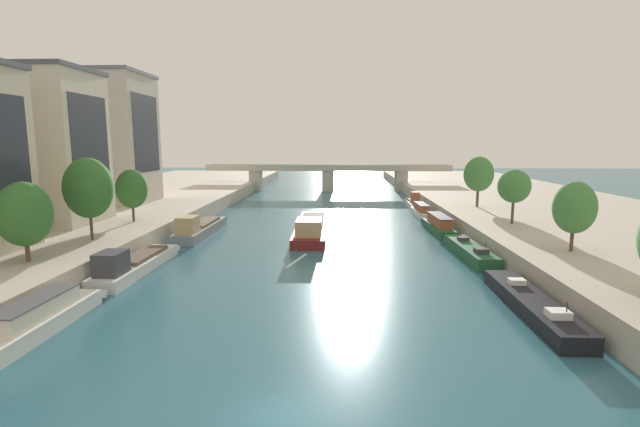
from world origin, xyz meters
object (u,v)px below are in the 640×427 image
object	(u,v)px
tree_left_midway	(132,189)
moored_boat_right_lone	(469,251)
bridge_far	(328,174)
moored_boat_left_far	(200,228)
tree_left_third	(88,188)
moored_boat_right_midway	(438,225)
tree_right_distant	(514,186)
moored_boat_left_upstream	(42,316)
tree_right_by_lamp	(575,208)
tree_left_nearest	(24,214)
tree_right_midway	(479,174)
moored_boat_right_near	(421,211)
barge_midriver	(311,227)
moored_boat_right_far	(413,202)
moored_boat_right_downstream	(531,303)
moored_boat_left_downstream	(134,264)

from	to	relation	value
tree_left_midway	moored_boat_right_lone	bearing A→B (deg)	-10.61
bridge_far	moored_boat_left_far	bearing A→B (deg)	-105.46
tree_left_third	moored_boat_right_midway	bearing A→B (deg)	23.96
moored_boat_right_midway	tree_right_distant	world-z (taller)	tree_right_distant
tree_left_midway	bridge_far	bearing A→B (deg)	68.89
moored_boat_left_far	tree_left_midway	distance (m)	9.57
moored_boat_left_upstream	tree_right_by_lamp	xyz separation A→B (m)	(39.97, 13.82, 5.31)
tree_left_nearest	tree_right_midway	distance (m)	58.03
moored_boat_right_midway	tree_right_distant	xyz separation A→B (m)	(7.46, -5.96, 5.81)
moored_boat_right_near	bridge_far	xyz separation A→B (m)	(-16.01, 39.72, 3.26)
moored_boat_right_lone	barge_midriver	bearing A→B (deg)	145.13
tree_left_third	tree_right_by_lamp	world-z (taller)	tree_left_third
moored_boat_right_lone	moored_boat_left_far	bearing A→B (deg)	162.06
barge_midriver	moored_boat_left_far	size ratio (longest dim) A/B	1.47
tree_right_distant	tree_right_midway	world-z (taller)	tree_right_midway
moored_boat_left_upstream	moored_boat_right_lone	world-z (taller)	moored_boat_right_lone
tree_left_third	tree_right_midway	world-z (taller)	tree_left_third
moored_boat_right_far	bridge_far	world-z (taller)	bridge_far
moored_boat_right_downstream	tree_right_by_lamp	xyz separation A→B (m)	(7.16, 9.10, 5.68)
moored_boat_right_downstream	moored_boat_left_upstream	bearing A→B (deg)	-171.82
moored_boat_left_downstream	tree_left_nearest	distance (m)	9.81
moored_boat_right_far	bridge_far	xyz separation A→B (m)	(-16.47, 28.68, 3.28)
tree_right_distant	bridge_far	world-z (taller)	tree_right_distant
moored_boat_left_downstream	moored_boat_right_far	distance (m)	55.83
barge_midriver	moored_boat_left_far	xyz separation A→B (m)	(-14.51, -1.80, 0.05)
moored_boat_right_lone	tree_left_midway	xyz separation A→B (m)	(-39.23, 7.35, 5.68)
moored_boat_left_upstream	tree_right_midway	bearing A→B (deg)	46.83
moored_boat_right_lone	tree_left_midway	distance (m)	40.32
moored_boat_right_midway	bridge_far	world-z (taller)	bridge_far
moored_boat_right_lone	tree_right_by_lamp	bearing A→B (deg)	-43.35
barge_midriver	tree_right_midway	size ratio (longest dim) A/B	3.00
tree_left_midway	bridge_far	world-z (taller)	tree_left_midway
moored_boat_right_near	moored_boat_right_far	xyz separation A→B (m)	(0.46, 11.05, -0.02)
moored_boat_right_midway	moored_boat_right_far	bearing A→B (deg)	88.87
moored_boat_left_downstream	bridge_far	bearing A→B (deg)	77.46
moored_boat_right_downstream	moored_boat_left_downstream	bearing A→B (deg)	165.30
moored_boat_left_downstream	tree_left_midway	distance (m)	16.84
moored_boat_right_midway	moored_boat_right_near	distance (m)	13.40
moored_boat_right_far	moored_boat_right_near	bearing A→B (deg)	-92.36
barge_midriver	tree_right_by_lamp	bearing A→B (deg)	-37.54
moored_boat_right_downstream	moored_boat_right_midway	bearing A→B (deg)	90.60
tree_right_by_lamp	bridge_far	distance (m)	76.96
moored_boat_right_far	tree_left_nearest	world-z (taller)	tree_left_nearest
moored_boat_right_lone	moored_boat_right_downstream	bearing A→B (deg)	-90.27
moored_boat_left_far	moored_boat_left_downstream	bearing A→B (deg)	-92.80
barge_midriver	moored_boat_left_upstream	bearing A→B (deg)	-115.36
tree_right_by_lamp	tree_right_distant	distance (m)	14.20
barge_midriver	tree_left_midway	size ratio (longest dim) A/B	3.54
tree_left_third	tree_right_midway	distance (m)	52.73
barge_midriver	moored_boat_right_lone	size ratio (longest dim) A/B	1.80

